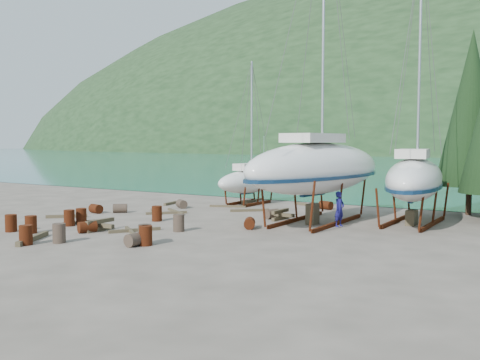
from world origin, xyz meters
The scene contains 43 objects.
ground centered at (0.00, 0.00, 0.00)m, with size 600.00×600.00×0.00m, color #585045.
far_house_left centered at (-60.00, 190.00, 2.92)m, with size 6.60×5.60×5.60m.
far_house_center centered at (-20.00, 190.00, 2.92)m, with size 6.60×5.60×5.60m.
cypress_back_left centered at (11.00, 14.00, 6.66)m, with size 4.14×4.14×11.50m.
moored_boat_left centered at (-30.00, 60.00, 0.39)m, with size 2.00×5.00×6.05m.
moored_boat_far centered at (-8.00, 110.00, 0.39)m, with size 2.00×5.00×6.05m.
large_sailboat_near centered at (4.33, 5.79, 3.13)m, with size 5.28×12.74×19.46m.
large_sailboat_far centered at (9.10, 8.21, 2.56)m, with size 4.36×10.21×15.64m.
small_sailboat_shore centered at (-3.64, 11.56, 1.73)m, with size 2.90×6.74×10.45m.
worker centered at (5.91, 5.21, 0.95)m, with size 0.69×0.46×1.90m, color navy.
drum_0 centered at (-7.61, -5.28, 0.44)m, with size 0.58×0.58×0.88m, color #562A0E.
drum_1 centered at (0.40, -4.71, 0.29)m, with size 0.58×0.58×0.88m, color #2D2823.
drum_2 centered at (-9.41, 2.05, 0.29)m, with size 0.58×0.58×0.88m, color #562A0E.
drum_3 centered at (-3.89, -7.11, 0.44)m, with size 0.58×0.58×0.88m, color #562A0E.
drum_4 centered at (2.34, 11.74, 0.29)m, with size 0.58×0.58×0.88m, color #562A0E.
drum_5 centered at (-0.43, -0.66, 0.44)m, with size 0.58×0.58×0.88m, color #2D2823.
drum_6 centered at (2.17, 2.02, 0.29)m, with size 0.58×0.58×0.88m, color #562A0E.
drum_7 centered at (0.69, -4.37, 0.44)m, with size 0.58×0.58×0.88m, color #562A0E.
drum_8 centered at (-6.60, -1.61, 0.44)m, with size 0.58×0.58×0.88m, color #562A0E.
drum_9 centered at (-6.41, 7.10, 0.29)m, with size 0.58×0.58×0.88m, color #2D2823.
drum_10 centered at (-6.35, -5.04, 0.44)m, with size 0.58×0.58×0.88m, color #562A0E.
drum_11 centered at (1.38, 5.92, 0.29)m, with size 0.58×0.58×0.88m, color #2D2823.
drum_12 centered at (-4.09, -3.41, 0.29)m, with size 0.58×0.58×0.88m, color #562A0E.
drum_13 centered at (-6.62, -2.42, 0.44)m, with size 0.58×0.58×0.88m, color #562A0E.
drum_14 centered at (-3.77, 1.49, 0.44)m, with size 0.58×0.58×0.88m, color #562A0E.
drum_15 centered at (-8.27, 3.06, 0.29)m, with size 0.58×0.58×0.88m, color #2D2823.
drum_16 centered at (-3.05, -5.99, 0.44)m, with size 0.58×0.58×0.88m, color #2D2823.
drum_17 centered at (0.41, -4.12, 0.44)m, with size 0.58×0.58×0.88m, color #2D2823.
timber_0 centered at (-4.00, 9.23, 0.07)m, with size 0.14×2.57×0.14m, color brown.
timber_2 centered at (-8.45, 8.44, 0.09)m, with size 0.19×1.96×0.19m, color brown.
timber_3 centered at (-2.32, -2.21, 0.07)m, with size 0.15×2.48×0.15m, color brown.
timber_4 centered at (-6.26, 4.19, 0.09)m, with size 0.17×2.09×0.17m, color brown.
timber_5 centered at (-2.27, -1.92, 0.08)m, with size 0.16×2.68×0.16m, color brown.
timber_6 centered at (-0.03, 13.07, 0.10)m, with size 0.19×1.67×0.19m, color brown.
timber_9 centered at (-4.29, 13.72, 0.08)m, with size 0.15×2.22×0.15m, color brown.
timber_10 centered at (-1.46, 8.06, 0.08)m, with size 0.16×2.62×0.16m, color brown.
timber_11 centered at (-5.31, 4.17, 0.08)m, with size 0.15×2.62×0.15m, color brown.
timber_12 centered at (-6.61, -1.43, 0.08)m, with size 0.17×2.38×0.17m, color brown.
timber_14 centered at (-9.33, -0.35, 0.09)m, with size 0.18×2.40×0.18m, color brown.
timber_15 centered at (-5.23, 5.00, 0.07)m, with size 0.15×2.92×0.15m, color brown.
timber_16 centered at (-4.47, -6.33, 0.11)m, with size 0.23×2.98×0.23m, color brown.
timber_pile_fore centered at (-3.97, -2.67, 0.30)m, with size 1.80×1.80×0.60m.
timber_pile_aft centered at (1.99, 5.81, 0.30)m, with size 1.80×1.80×0.60m.
Camera 1 is at (16.63, -21.85, 4.53)m, focal length 40.00 mm.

